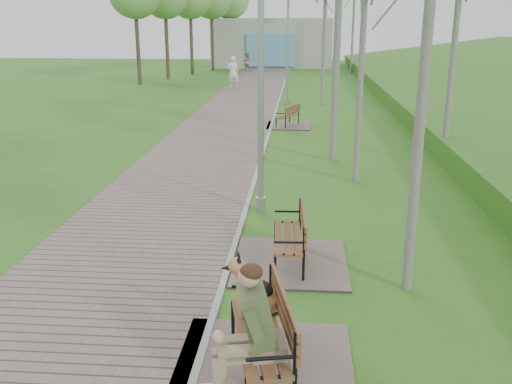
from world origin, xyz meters
TOP-DOWN VIEW (x-y plane):
  - walkway at (-1.75, 21.50)m, footprint 3.50×67.00m
  - kerb at (0.00, 21.50)m, footprint 0.10×67.00m
  - building_north at (-1.50, 50.97)m, footprint 10.00×5.20m
  - bench_main at (0.67, 6.16)m, footprint 2.06×2.29m
  - bench_second at (0.98, 9.36)m, footprint 1.87×2.07m
  - bench_third at (0.62, 22.12)m, footprint 1.62×1.80m
  - lamp_post_second at (0.32, 11.99)m, footprint 0.21×0.21m
  - lamp_post_third at (0.41, 27.92)m, footprint 0.22×0.22m
  - pedestrian_near at (-2.94, 34.45)m, footprint 0.78×0.64m
  - pedestrian_far at (-3.20, 45.96)m, footprint 0.85×0.74m

SIDE VIEW (x-z plane):
  - walkway at x=-1.75m, z-range 0.00..0.04m
  - kerb at x=0.00m, z-range 0.00..0.05m
  - bench_third at x=0.62m, z-range -0.32..0.68m
  - bench_second at x=0.98m, z-range -0.36..0.79m
  - bench_main at x=0.67m, z-range -0.39..1.41m
  - pedestrian_far at x=-3.20m, z-range 0.00..1.47m
  - pedestrian_near at x=-2.94m, z-range 0.00..1.86m
  - building_north at x=-1.50m, z-range -0.01..3.99m
  - lamp_post_second at x=0.32m, z-range -0.18..5.27m
  - lamp_post_third at x=0.41m, z-range -0.18..5.41m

